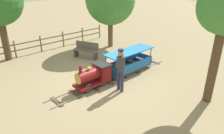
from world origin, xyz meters
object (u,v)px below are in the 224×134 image
(locomotive, at_px, (94,75))
(passenger_car, at_px, (129,63))
(oak_tree_far, at_px, (110,0))
(conductor_person, at_px, (121,67))
(park_bench, at_px, (86,50))

(locomotive, xyz_separation_m, passenger_car, (0.00, -1.93, -0.06))
(oak_tree_far, bearing_deg, locomotive, 130.98)
(passenger_car, bearing_deg, locomotive, 90.00)
(conductor_person, xyz_separation_m, oak_tree_far, (4.21, -3.31, 1.73))
(park_bench, xyz_separation_m, oak_tree_far, (0.61, -2.23, 2.28))
(locomotive, bearing_deg, passenger_car, -90.00)
(passenger_car, relative_size, oak_tree_far, 0.57)
(park_bench, bearing_deg, locomotive, 149.51)
(conductor_person, relative_size, oak_tree_far, 0.40)
(locomotive, distance_m, conductor_person, 1.13)
(conductor_person, bearing_deg, locomotive, 30.89)
(conductor_person, distance_m, park_bench, 3.80)
(oak_tree_far, bearing_deg, conductor_person, 141.86)
(conductor_person, height_order, park_bench, conductor_person)
(locomotive, height_order, passenger_car, locomotive)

